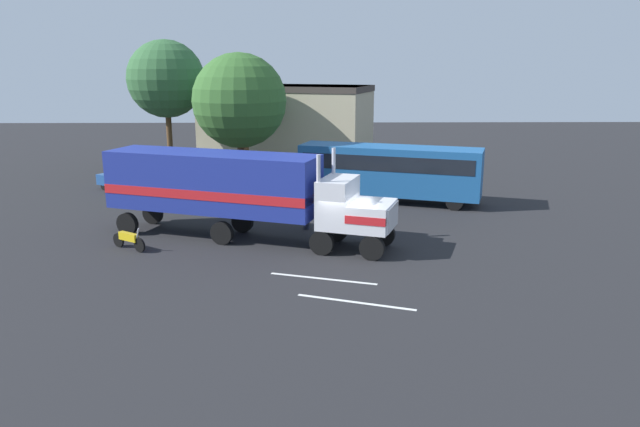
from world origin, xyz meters
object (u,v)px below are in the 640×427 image
(motorcycle, at_px, (129,239))
(tree_center, at_px, (244,96))
(tree_left, at_px, (239,101))
(parked_bus, at_px, (390,168))
(tree_right, at_px, (166,79))
(parked_car, at_px, (129,179))
(semi_truck, at_px, (233,188))
(person_bystander, at_px, (306,212))

(motorcycle, xyz_separation_m, tree_center, (3.35, 20.20, 5.39))
(motorcycle, bearing_deg, tree_center, 80.58)
(tree_left, xyz_separation_m, tree_center, (-0.59, 8.67, -0.14))
(parked_bus, xyz_separation_m, tree_right, (-15.99, 11.73, 5.00))
(parked_car, xyz_separation_m, motorcycle, (3.74, -13.10, -0.33))
(semi_truck, relative_size, person_bystander, 8.68)
(semi_truck, bearing_deg, parked_bus, 42.73)
(person_bystander, bearing_deg, parked_bus, 51.28)
(parked_bus, distance_m, tree_right, 20.45)
(semi_truck, relative_size, motorcycle, 7.88)
(parked_car, height_order, tree_left, tree_left)
(semi_truck, xyz_separation_m, tree_left, (-0.69, 9.78, 3.49))
(parked_bus, bearing_deg, semi_truck, -137.27)
(person_bystander, relative_size, tree_right, 0.16)
(motorcycle, bearing_deg, parked_car, 105.95)
(person_bystander, distance_m, parked_car, 15.37)
(tree_right, bearing_deg, parked_bus, -36.26)
(parked_car, distance_m, tree_left, 9.42)
(tree_center, relative_size, tree_right, 0.83)
(semi_truck, bearing_deg, tree_right, 110.76)
(tree_left, bearing_deg, semi_truck, -85.96)
(parked_bus, distance_m, motorcycle, 16.41)
(semi_truck, bearing_deg, parked_car, 126.41)
(tree_left, relative_size, tree_center, 1.08)
(tree_left, distance_m, tree_center, 8.69)
(motorcycle, relative_size, tree_center, 0.22)
(semi_truck, distance_m, tree_left, 10.41)
(parked_bus, relative_size, tree_center, 1.35)
(person_bystander, xyz_separation_m, parked_car, (-11.87, 9.77, -0.09))
(semi_truck, height_order, tree_left, tree_left)
(semi_truck, height_order, parked_car, semi_truck)
(tree_left, xyz_separation_m, tree_right, (-6.75, 9.85, 1.05))
(parked_bus, xyz_separation_m, tree_center, (-9.83, 10.55, 3.81))
(person_bystander, bearing_deg, semi_truck, -155.53)
(motorcycle, xyz_separation_m, tree_right, (-2.81, 21.38, 6.59))
(person_bystander, relative_size, parked_bus, 0.15)
(tree_center, bearing_deg, tree_left, -86.11)
(semi_truck, bearing_deg, tree_left, 94.04)
(motorcycle, height_order, tree_right, tree_right)
(tree_center, xyz_separation_m, tree_right, (-6.16, 1.18, 1.20))
(person_bystander, height_order, parked_car, person_bystander)
(motorcycle, bearing_deg, parked_bus, 36.20)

